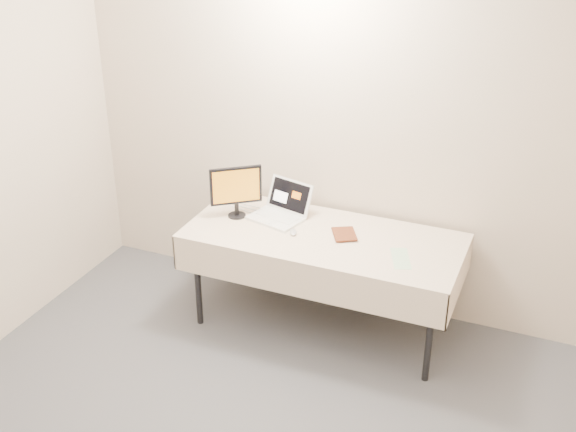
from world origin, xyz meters
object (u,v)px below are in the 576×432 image
at_px(laptop, 281,209).
at_px(monitor, 236,188).
at_px(book, 334,223).
at_px(table, 323,243).

bearing_deg(laptop, monitor, -143.47).
distance_m(monitor, book, 0.74).
bearing_deg(laptop, book, -3.03).
bearing_deg(book, table, 158.94).
distance_m(table, book, 0.17).
relative_size(monitor, book, 1.88).
xyz_separation_m(table, monitor, (-0.66, 0.03, 0.28)).
bearing_deg(book, laptop, 133.96).
height_order(laptop, book, laptop).
relative_size(table, book, 9.38).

